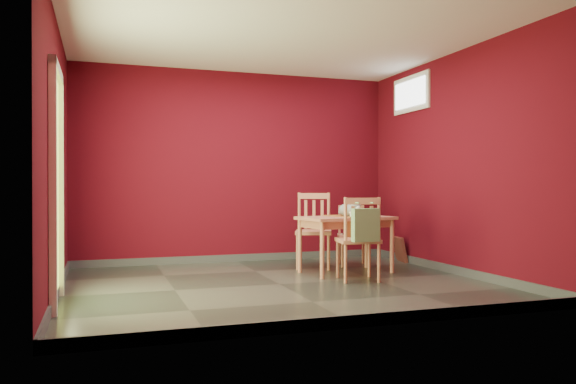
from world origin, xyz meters
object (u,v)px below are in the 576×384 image
object	(u,v)px
dining_table	(346,224)
chair_near	(359,238)
cat	(349,207)
picture_frame	(400,249)
tote_bag	(366,225)
chair_far_right	(352,235)
chair_far_left	(314,229)

from	to	relation	value
dining_table	chair_near	xyz separation A→B (m)	(-0.11, -0.59, -0.13)
cat	picture_frame	xyz separation A→B (m)	(1.14, 0.75, -0.63)
picture_frame	tote_bag	bearing A→B (deg)	-130.39
dining_table	picture_frame	distance (m)	1.44
dining_table	chair_near	bearing A→B (deg)	-100.41
chair_far_right	chair_near	size ratio (longest dim) A/B	0.86
chair_far_left	cat	bearing A→B (deg)	-67.82
dining_table	chair_far_left	world-z (taller)	chair_far_left
tote_bag	cat	world-z (taller)	cat
tote_bag	picture_frame	world-z (taller)	tote_bag
chair_far_left	picture_frame	bearing A→B (deg)	6.80
chair_near	tote_bag	distance (m)	0.28
chair_far_right	picture_frame	distance (m)	0.84
cat	chair_far_left	bearing A→B (deg)	94.91
dining_table	chair_far_right	distance (m)	0.73
dining_table	chair_far_left	size ratio (longest dim) A/B	1.22
picture_frame	chair_near	bearing A→B (deg)	-134.27
chair_far_left	picture_frame	distance (m)	1.42
tote_bag	chair_near	bearing A→B (deg)	83.22
cat	picture_frame	world-z (taller)	cat
dining_table	tote_bag	size ratio (longest dim) A/B	2.79
chair_far_left	dining_table	bearing A→B (deg)	-69.36
chair_far_left	chair_near	size ratio (longest dim) A/B	1.04
cat	picture_frame	distance (m)	1.50
chair_far_left	chair_far_right	size ratio (longest dim) A/B	1.21
tote_bag	picture_frame	xyz separation A→B (m)	(1.30, 1.53, -0.47)
cat	chair_far_right	bearing A→B (deg)	44.19
dining_table	chair_near	distance (m)	0.61
dining_table	chair_far_right	size ratio (longest dim) A/B	1.48
cat	chair_near	bearing A→B (deg)	-121.14
chair_far_right	picture_frame	xyz separation A→B (m)	(0.80, 0.13, -0.24)
dining_table	picture_frame	bearing A→B (deg)	31.70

